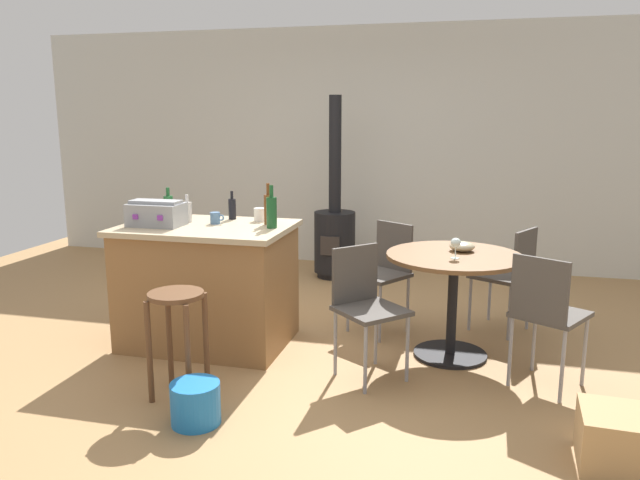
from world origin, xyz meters
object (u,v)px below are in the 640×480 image
object	(u,v)px
wooden_stool	(177,320)
folding_chair_left	(384,268)
bottle_0	(168,206)
cup_1	(260,215)
folding_chair_far	(509,271)
dining_table	(453,279)
folding_chair_right	(365,301)
wine_glass	(456,243)
kitchen_island	(208,284)
wood_stove	(335,232)
bottle_3	(272,211)
serving_bowl	(462,246)
bottle_2	(187,211)
plastic_bucket	(196,403)
cardboard_box	(624,441)
cup_0	(215,218)
bottle_1	(232,208)
bottle_4	(268,209)
toolbox	(156,214)
folding_chair_near	(546,310)

from	to	relation	value
wooden_stool	folding_chair_left	world-z (taller)	folding_chair_left
bottle_0	cup_1	size ratio (longest dim) A/B	1.94
folding_chair_far	folding_chair_left	bearing A→B (deg)	-168.70
folding_chair_far	wooden_stool	bearing A→B (deg)	-140.14
dining_table	folding_chair_right	distance (m)	0.73
wooden_stool	wine_glass	xyz separation A→B (m)	(1.62, 0.94, 0.38)
kitchen_island	wood_stove	distance (m)	2.20
bottle_3	wood_stove	bearing A→B (deg)	90.34
dining_table	wine_glass	bearing A→B (deg)	-86.40
kitchen_island	serving_bowl	world-z (taller)	kitchen_island
folding_chair_far	bottle_2	world-z (taller)	bottle_2
bottle_0	wooden_stool	bearing A→B (deg)	-61.06
kitchen_island	bottle_2	world-z (taller)	bottle_2
wooden_stool	plastic_bucket	distance (m)	0.54
bottle_0	bottle_2	distance (m)	0.28
cardboard_box	bottle_3	bearing A→B (deg)	153.40
wood_stove	cardboard_box	world-z (taller)	wood_stove
wine_glass	cardboard_box	distance (m)	1.61
folding_chair_left	plastic_bucket	size ratio (longest dim) A/B	3.09
folding_chair_far	cup_0	size ratio (longest dim) A/B	7.71
bottle_1	bottle_3	distance (m)	0.51
bottle_3	cup_0	size ratio (longest dim) A/B	2.82
bottle_3	bottle_4	bearing A→B (deg)	118.51
folding_chair_left	serving_bowl	xyz separation A→B (m)	(0.61, -0.32, 0.27)
bottle_1	bottle_4	bearing A→B (deg)	-24.28
dining_table	bottle_1	size ratio (longest dim) A/B	4.32
dining_table	wine_glass	world-z (taller)	wine_glass
cup_1	folding_chair_far	bearing A→B (deg)	15.59
bottle_1	wine_glass	distance (m)	1.76
bottle_1	cardboard_box	bearing A→B (deg)	-27.90
bottle_3	cup_0	xyz separation A→B (m)	(-0.47, 0.06, -0.08)
serving_bowl	cardboard_box	xyz separation A→B (m)	(0.85, -1.38, -0.65)
dining_table	wood_stove	distance (m)	2.37
folding_chair_left	wine_glass	size ratio (longest dim) A/B	6.10
toolbox	bottle_3	size ratio (longest dim) A/B	1.26
folding_chair_far	cup_1	world-z (taller)	cup_1
folding_chair_left	cardboard_box	xyz separation A→B (m)	(1.45, -1.69, -0.38)
folding_chair_right	cardboard_box	world-z (taller)	folding_chair_right
kitchen_island	folding_chair_right	distance (m)	1.30
folding_chair_left	toolbox	size ratio (longest dim) A/B	2.23
bottle_4	serving_bowl	world-z (taller)	bottle_4
folding_chair_near	wood_stove	world-z (taller)	wood_stove
bottle_4	cup_1	size ratio (longest dim) A/B	2.49
bottle_2	cup_1	world-z (taller)	bottle_2
toolbox	bottle_2	xyz separation A→B (m)	(0.15, 0.20, -0.01)
kitchen_island	folding_chair_far	size ratio (longest dim) A/B	1.47
bottle_4	serving_bowl	distance (m)	1.45
serving_bowl	cardboard_box	size ratio (longest dim) A/B	0.42
dining_table	bottle_2	size ratio (longest dim) A/B	4.51
folding_chair_near	bottle_1	xyz separation A→B (m)	(-2.31, 0.55, 0.48)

